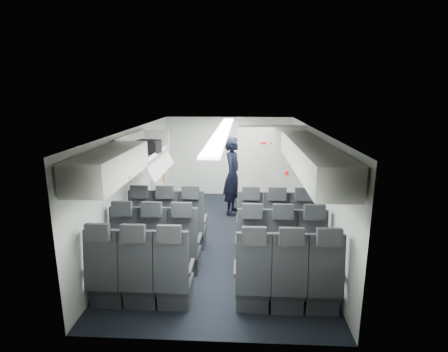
# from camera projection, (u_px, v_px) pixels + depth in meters

# --- Properties ---
(cabin_shell) EXTENTS (3.41, 6.01, 2.16)m
(cabin_shell) POSITION_uv_depth(u_px,v_px,m) (223.00, 182.00, 6.69)
(cabin_shell) COLOR black
(cabin_shell) RESTS_ON ground
(seat_row_front) EXTENTS (3.33, 0.56, 1.24)m
(seat_row_front) POSITION_uv_depth(u_px,v_px,m) (221.00, 228.00, 6.35)
(seat_row_front) COLOR black
(seat_row_front) RESTS_ON cabin_shell
(seat_row_mid) EXTENTS (3.33, 0.56, 1.24)m
(seat_row_mid) POSITION_uv_depth(u_px,v_px,m) (218.00, 250.00, 5.47)
(seat_row_mid) COLOR black
(seat_row_mid) RESTS_ON cabin_shell
(seat_row_rear) EXTENTS (3.33, 0.56, 1.24)m
(seat_row_rear) POSITION_uv_depth(u_px,v_px,m) (213.00, 280.00, 4.60)
(seat_row_rear) COLOR black
(seat_row_rear) RESTS_ON cabin_shell
(overhead_bin_left_rear) EXTENTS (0.53, 1.80, 0.40)m
(overhead_bin_left_rear) POSITION_uv_depth(u_px,v_px,m) (110.00, 165.00, 4.65)
(overhead_bin_left_rear) COLOR silver
(overhead_bin_left_rear) RESTS_ON cabin_shell
(overhead_bin_left_front_open) EXTENTS (0.64, 1.70, 0.72)m
(overhead_bin_left_front_open) POSITION_uv_depth(u_px,v_px,m) (143.00, 152.00, 6.38)
(overhead_bin_left_front_open) COLOR #9E9E93
(overhead_bin_left_front_open) RESTS_ON cabin_shell
(overhead_bin_right_rear) EXTENTS (0.53, 1.80, 0.40)m
(overhead_bin_right_rear) POSITION_uv_depth(u_px,v_px,m) (322.00, 168.00, 4.51)
(overhead_bin_right_rear) COLOR silver
(overhead_bin_right_rear) RESTS_ON cabin_shell
(overhead_bin_right_front) EXTENTS (0.53, 1.70, 0.40)m
(overhead_bin_right_front) POSITION_uv_depth(u_px,v_px,m) (301.00, 147.00, 6.20)
(overhead_bin_right_front) COLOR silver
(overhead_bin_right_front) RESTS_ON cabin_shell
(bulkhead_partition) EXTENTS (1.40, 0.15, 2.13)m
(bulkhead_partition) POSITION_uv_depth(u_px,v_px,m) (271.00, 176.00, 7.43)
(bulkhead_partition) COLOR silver
(bulkhead_partition) RESTS_ON cabin_shell
(galley_unit) EXTENTS (0.85, 0.52, 1.90)m
(galley_unit) POSITION_uv_depth(u_px,v_px,m) (264.00, 163.00, 9.32)
(galley_unit) COLOR #939399
(galley_unit) RESTS_ON cabin_shell
(boarding_door) EXTENTS (0.12, 1.27, 1.86)m
(boarding_door) POSITION_uv_depth(u_px,v_px,m) (158.00, 172.00, 8.32)
(boarding_door) COLOR silver
(boarding_door) RESTS_ON cabin_shell
(flight_attendant) EXTENTS (0.57, 0.74, 1.82)m
(flight_attendant) POSITION_uv_depth(u_px,v_px,m) (233.00, 176.00, 8.11)
(flight_attendant) COLOR black
(flight_attendant) RESTS_ON ground
(carry_on_bag) EXTENTS (0.45, 0.35, 0.24)m
(carry_on_bag) POSITION_uv_depth(u_px,v_px,m) (149.00, 147.00, 6.50)
(carry_on_bag) COLOR black
(carry_on_bag) RESTS_ON overhead_bin_left_front_open
(papers) EXTENTS (0.20, 0.06, 0.14)m
(papers) POSITION_uv_depth(u_px,v_px,m) (241.00, 173.00, 8.03)
(papers) COLOR white
(papers) RESTS_ON flight_attendant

